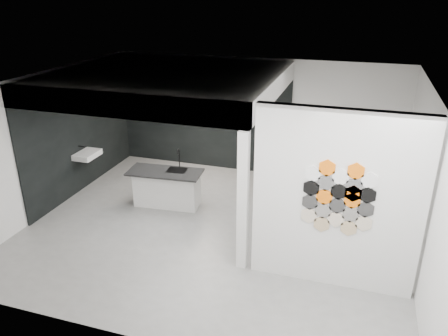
% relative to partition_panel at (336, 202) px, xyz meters
% --- Properties ---
extents(floor, '(7.00, 6.00, 0.01)m').
position_rel_partition_panel_xyz_m(floor, '(-2.23, 1.00, -1.40)').
color(floor, slate).
extents(partition_panel, '(2.45, 0.15, 2.80)m').
position_rel_partition_panel_xyz_m(partition_panel, '(0.00, 0.00, 0.00)').
color(partition_panel, silver).
rests_on(partition_panel, floor).
extents(bay_clad_back, '(4.40, 0.04, 2.35)m').
position_rel_partition_panel_xyz_m(bay_clad_back, '(-3.52, 3.97, -0.22)').
color(bay_clad_back, black).
rests_on(bay_clad_back, floor).
extents(bay_clad_left, '(0.04, 4.00, 2.35)m').
position_rel_partition_panel_xyz_m(bay_clad_left, '(-5.70, 2.00, -0.22)').
color(bay_clad_left, black).
rests_on(bay_clad_left, floor).
extents(bulkhead, '(4.40, 4.00, 0.40)m').
position_rel_partition_panel_xyz_m(bulkhead, '(-3.52, 2.00, 1.15)').
color(bulkhead, silver).
rests_on(bulkhead, corner_column).
extents(corner_column, '(0.16, 0.16, 2.35)m').
position_rel_partition_panel_xyz_m(corner_column, '(-1.41, 0.00, -0.22)').
color(corner_column, silver).
rests_on(corner_column, floor).
extents(fascia_beam, '(4.40, 0.16, 0.40)m').
position_rel_partition_panel_xyz_m(fascia_beam, '(-3.52, 0.08, 1.15)').
color(fascia_beam, silver).
rests_on(fascia_beam, corner_column).
extents(wall_basin, '(0.40, 0.60, 0.12)m').
position_rel_partition_panel_xyz_m(wall_basin, '(-5.46, 1.80, -0.55)').
color(wall_basin, silver).
rests_on(wall_basin, bay_clad_left).
extents(display_shelf, '(3.00, 0.15, 0.04)m').
position_rel_partition_panel_xyz_m(display_shelf, '(-3.43, 3.87, -0.10)').
color(display_shelf, black).
rests_on(display_shelf, bay_clad_back).
extents(kitchen_island, '(1.57, 0.79, 1.22)m').
position_rel_partition_panel_xyz_m(kitchen_island, '(-3.48, 1.63, -0.99)').
color(kitchen_island, silver).
rests_on(kitchen_island, floor).
extents(stockpot, '(0.30, 0.30, 0.20)m').
position_rel_partition_panel_xyz_m(stockpot, '(-4.36, 3.87, 0.02)').
color(stockpot, black).
rests_on(stockpot, display_shelf).
extents(kettle, '(0.20, 0.20, 0.15)m').
position_rel_partition_panel_xyz_m(kettle, '(-2.29, 3.87, -0.01)').
color(kettle, black).
rests_on(kettle, display_shelf).
extents(glass_bowl, '(0.17, 0.17, 0.11)m').
position_rel_partition_panel_xyz_m(glass_bowl, '(-2.08, 3.87, -0.02)').
color(glass_bowl, gray).
rests_on(glass_bowl, display_shelf).
extents(glass_vase, '(0.12, 0.12, 0.14)m').
position_rel_partition_panel_xyz_m(glass_vase, '(-2.08, 3.87, -0.01)').
color(glass_vase, gray).
rests_on(glass_vase, display_shelf).
extents(bottle_dark, '(0.06, 0.06, 0.15)m').
position_rel_partition_panel_xyz_m(bottle_dark, '(-3.53, 3.87, -0.01)').
color(bottle_dark, black).
rests_on(bottle_dark, display_shelf).
extents(utensil_cup, '(0.10, 0.10, 0.10)m').
position_rel_partition_panel_xyz_m(utensil_cup, '(-4.07, 3.87, -0.03)').
color(utensil_cup, black).
rests_on(utensil_cup, display_shelf).
extents(hex_tile_cluster, '(1.04, 0.02, 1.16)m').
position_rel_partition_panel_xyz_m(hex_tile_cluster, '(0.03, -0.09, 0.10)').
color(hex_tile_cluster, beige).
rests_on(hex_tile_cluster, partition_panel).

